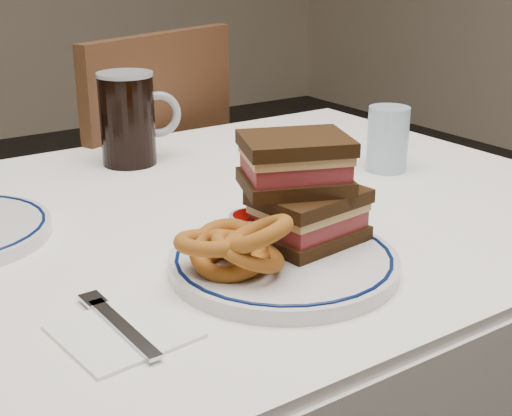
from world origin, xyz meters
TOP-DOWN VIEW (x-y plane):
  - dining_table at (0.00, 0.00)m, footprint 1.27×0.87m
  - chair_far at (0.19, 0.61)m, footprint 0.56×0.56m
  - main_plate at (0.02, -0.22)m, footprint 0.27×0.27m
  - reuben_sandwich at (0.07, -0.19)m, footprint 0.16×0.14m
  - onion_rings_main at (-0.05, -0.22)m, footprint 0.13×0.12m
  - ketchup_ramekin at (0.02, -0.15)m, footprint 0.05×0.05m
  - beer_mug at (0.06, 0.28)m, footprint 0.14×0.10m
  - water_glass at (0.40, 0.00)m, footprint 0.07×0.07m
  - napkin_fork at (-0.19, -0.25)m, footprint 0.13×0.16m

SIDE VIEW (x-z plane):
  - chair_far at x=0.19m, z-range 0.04..0.98m
  - dining_table at x=0.00m, z-range 0.27..1.02m
  - napkin_fork at x=-0.19m, z-range 0.75..0.76m
  - main_plate at x=0.02m, z-range 0.75..0.77m
  - ketchup_ramekin at x=0.02m, z-range 0.77..0.80m
  - onion_rings_main at x=-0.05m, z-range 0.75..0.84m
  - water_glass at x=0.40m, z-range 0.75..0.86m
  - beer_mug at x=0.06m, z-range 0.75..0.91m
  - reuben_sandwich at x=0.07m, z-range 0.77..0.90m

